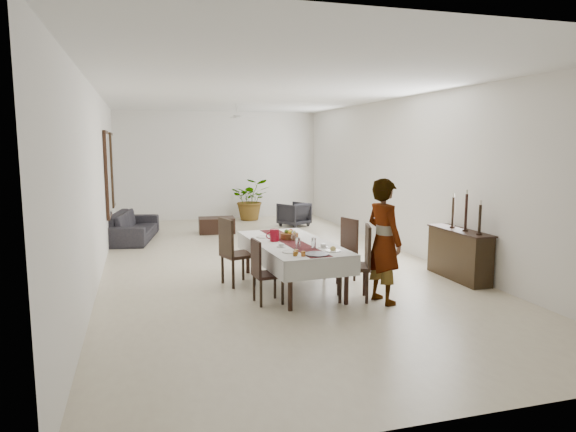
% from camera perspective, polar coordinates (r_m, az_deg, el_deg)
% --- Properties ---
extents(floor, '(6.00, 12.00, 0.00)m').
position_cam_1_polar(floor, '(9.95, -2.34, -5.05)').
color(floor, beige).
rests_on(floor, ground).
extents(ceiling, '(6.00, 12.00, 0.02)m').
position_cam_1_polar(ceiling, '(9.74, -2.45, 13.62)').
color(ceiling, white).
rests_on(ceiling, wall_back).
extents(wall_back, '(6.00, 0.02, 3.20)m').
position_cam_1_polar(wall_back, '(15.60, -7.69, 5.58)').
color(wall_back, white).
rests_on(wall_back, floor).
extents(wall_front, '(6.00, 0.02, 3.20)m').
position_cam_1_polar(wall_front, '(4.17, 17.71, -1.35)').
color(wall_front, white).
rests_on(wall_front, floor).
extents(wall_left, '(0.02, 12.00, 3.20)m').
position_cam_1_polar(wall_left, '(9.46, -20.37, 3.58)').
color(wall_left, white).
rests_on(wall_left, floor).
extents(wall_right, '(0.02, 12.00, 3.20)m').
position_cam_1_polar(wall_right, '(10.83, 13.26, 4.37)').
color(wall_right, white).
rests_on(wall_right, floor).
extents(dining_table_top, '(1.09, 2.35, 0.05)m').
position_cam_1_polar(dining_table_top, '(8.05, 0.42, -3.13)').
color(dining_table_top, black).
rests_on(dining_table_top, table_leg_fl).
extents(table_leg_fl, '(0.07, 0.07, 0.67)m').
position_cam_1_polar(table_leg_fl, '(7.00, 0.25, -7.87)').
color(table_leg_fl, black).
rests_on(table_leg_fl, floor).
extents(table_leg_fr, '(0.07, 0.07, 0.67)m').
position_cam_1_polar(table_leg_fr, '(7.31, 6.50, -7.22)').
color(table_leg_fr, black).
rests_on(table_leg_fr, floor).
extents(table_leg_bl, '(0.07, 0.07, 0.67)m').
position_cam_1_polar(table_leg_bl, '(9.01, -4.49, -4.27)').
color(table_leg_bl, black).
rests_on(table_leg_bl, floor).
extents(table_leg_br, '(0.07, 0.07, 0.67)m').
position_cam_1_polar(table_leg_br, '(9.26, 0.54, -3.91)').
color(table_leg_br, black).
rests_on(table_leg_br, floor).
extents(tablecloth_top, '(1.28, 2.53, 0.01)m').
position_cam_1_polar(tablecloth_top, '(8.04, 0.42, -2.93)').
color(tablecloth_top, silver).
rests_on(tablecloth_top, dining_table_top).
extents(tablecloth_drape_left, '(0.16, 2.46, 0.29)m').
position_cam_1_polar(tablecloth_drape_left, '(7.90, -3.41, -4.17)').
color(tablecloth_drape_left, silver).
rests_on(tablecloth_drape_left, dining_table_top).
extents(tablecloth_drape_right, '(0.16, 2.46, 0.29)m').
position_cam_1_polar(tablecloth_drape_right, '(8.27, 4.07, -3.62)').
color(tablecloth_drape_right, white).
rests_on(tablecloth_drape_right, dining_table_top).
extents(tablecloth_drape_near, '(1.13, 0.08, 0.29)m').
position_cam_1_polar(tablecloth_drape_near, '(6.96, 3.92, -5.86)').
color(tablecloth_drape_near, silver).
rests_on(tablecloth_drape_near, dining_table_top).
extents(tablecloth_drape_far, '(1.13, 0.08, 0.29)m').
position_cam_1_polar(tablecloth_drape_far, '(9.21, -2.21, -2.40)').
color(tablecloth_drape_far, silver).
rests_on(tablecloth_drape_far, dining_table_top).
extents(table_runner, '(0.48, 2.41, 0.00)m').
position_cam_1_polar(table_runner, '(8.04, 0.42, -2.88)').
color(table_runner, '#5B1A1D').
rests_on(table_runner, tablecloth_top).
extents(red_pitcher, '(0.15, 0.15, 0.19)m').
position_cam_1_polar(red_pitcher, '(8.08, -1.52, -2.15)').
color(red_pitcher, maroon).
rests_on(red_pitcher, tablecloth_top).
extents(pitcher_handle, '(0.12, 0.03, 0.11)m').
position_cam_1_polar(pitcher_handle, '(8.06, -2.07, -2.18)').
color(pitcher_handle, maroon).
rests_on(pitcher_handle, red_pitcher).
extents(wine_glass_near, '(0.07, 0.07, 0.16)m').
position_cam_1_polar(wine_glass_near, '(7.50, 2.88, -3.07)').
color(wine_glass_near, silver).
rests_on(wine_glass_near, tablecloth_top).
extents(wine_glass_mid, '(0.07, 0.07, 0.16)m').
position_cam_1_polar(wine_glass_mid, '(7.51, 1.11, -3.05)').
color(wine_glass_mid, silver).
rests_on(wine_glass_mid, tablecloth_top).
extents(wine_glass_far, '(0.07, 0.07, 0.16)m').
position_cam_1_polar(wine_glass_far, '(8.09, 0.62, -2.24)').
color(wine_glass_far, white).
rests_on(wine_glass_far, tablecloth_top).
extents(teacup_right, '(0.09, 0.09, 0.06)m').
position_cam_1_polar(teacup_right, '(7.62, 3.94, -3.31)').
color(teacup_right, silver).
rests_on(teacup_right, saucer_right).
extents(saucer_right, '(0.14, 0.14, 0.01)m').
position_cam_1_polar(saucer_right, '(7.62, 3.93, -3.48)').
color(saucer_right, silver).
rests_on(saucer_right, tablecloth_top).
extents(teacup_left, '(0.09, 0.09, 0.06)m').
position_cam_1_polar(teacup_left, '(7.63, -0.74, -3.27)').
color(teacup_left, silver).
rests_on(teacup_left, saucer_left).
extents(saucer_left, '(0.14, 0.14, 0.01)m').
position_cam_1_polar(saucer_left, '(7.64, -0.74, -3.44)').
color(saucer_left, white).
rests_on(saucer_left, tablecloth_top).
extents(plate_near_right, '(0.23, 0.23, 0.01)m').
position_cam_1_polar(plate_near_right, '(7.38, 5.03, -3.86)').
color(plate_near_right, white).
rests_on(plate_near_right, tablecloth_top).
extents(bread_near_right, '(0.09, 0.09, 0.09)m').
position_cam_1_polar(bread_near_right, '(7.37, 5.04, -3.66)').
color(bread_near_right, '#D9BE6A').
rests_on(bread_near_right, plate_near_right).
extents(plate_near_left, '(0.23, 0.23, 0.01)m').
position_cam_1_polar(plate_near_left, '(7.28, 0.24, -3.99)').
color(plate_near_left, silver).
rests_on(plate_near_left, tablecloth_top).
extents(plate_far_left, '(0.23, 0.23, 0.01)m').
position_cam_1_polar(plate_far_left, '(8.43, -2.76, -2.33)').
color(plate_far_left, silver).
rests_on(plate_far_left, tablecloth_top).
extents(serving_tray, '(0.34, 0.34, 0.02)m').
position_cam_1_polar(serving_tray, '(7.12, 3.20, -4.25)').
color(serving_tray, '#38383C').
rests_on(serving_tray, tablecloth_top).
extents(jam_jar_a, '(0.06, 0.06, 0.07)m').
position_cam_1_polar(jam_jar_a, '(7.01, 1.71, -4.22)').
color(jam_jar_a, '#974E15').
rests_on(jam_jar_a, tablecloth_top).
extents(jam_jar_b, '(0.06, 0.06, 0.07)m').
position_cam_1_polar(jam_jar_b, '(7.03, 0.81, -4.18)').
color(jam_jar_b, brown).
rests_on(jam_jar_b, tablecloth_top).
extents(jam_jar_c, '(0.06, 0.06, 0.07)m').
position_cam_1_polar(jam_jar_c, '(7.14, 0.90, -4.00)').
color(jam_jar_c, '#825912').
rests_on(jam_jar_c, tablecloth_top).
extents(fruit_basket, '(0.29, 0.29, 0.10)m').
position_cam_1_polar(fruit_basket, '(8.27, 0.16, -2.25)').
color(fruit_basket, brown).
rests_on(fruit_basket, tablecloth_top).
extents(fruit_red, '(0.09, 0.09, 0.09)m').
position_cam_1_polar(fruit_red, '(8.28, 0.30, -1.73)').
color(fruit_red, maroon).
rests_on(fruit_red, fruit_basket).
extents(fruit_green, '(0.08, 0.08, 0.08)m').
position_cam_1_polar(fruit_green, '(8.27, -0.16, -1.74)').
color(fruit_green, '#4C7222').
rests_on(fruit_green, fruit_basket).
extents(fruit_yellow, '(0.08, 0.08, 0.08)m').
position_cam_1_polar(fruit_yellow, '(8.21, 0.27, -1.81)').
color(fruit_yellow, yellow).
rests_on(fruit_yellow, fruit_basket).
extents(chair_right_near_seat, '(0.59, 0.59, 0.05)m').
position_cam_1_polar(chair_right_near_seat, '(7.52, 7.21, -5.63)').
color(chair_right_near_seat, black).
rests_on(chair_right_near_seat, chair_right_near_leg_fl).
extents(chair_right_near_leg_fl, '(0.06, 0.06, 0.46)m').
position_cam_1_polar(chair_right_near_leg_fl, '(7.42, 8.77, -7.89)').
color(chair_right_near_leg_fl, black).
rests_on(chair_right_near_leg_fl, floor).
extents(chair_right_near_leg_fr, '(0.06, 0.06, 0.46)m').
position_cam_1_polar(chair_right_near_leg_fr, '(7.78, 8.47, -7.12)').
color(chair_right_near_leg_fr, black).
rests_on(chair_right_near_leg_fr, floor).
extents(chair_right_near_leg_bl, '(0.06, 0.06, 0.46)m').
position_cam_1_polar(chair_right_near_leg_bl, '(7.39, 5.82, -7.90)').
color(chair_right_near_leg_bl, black).
rests_on(chair_right_near_leg_bl, floor).
extents(chair_right_near_leg_br, '(0.06, 0.06, 0.46)m').
position_cam_1_polar(chair_right_near_leg_br, '(7.75, 5.66, -7.13)').
color(chair_right_near_leg_br, black).
rests_on(chair_right_near_leg_br, floor).
extents(chair_right_near_back, '(0.19, 0.45, 0.59)m').
position_cam_1_polar(chair_right_near_back, '(7.47, 8.87, -3.27)').
color(chair_right_near_back, black).
rests_on(chair_right_near_back, chair_right_near_seat).
extents(chair_right_far_seat, '(0.53, 0.53, 0.05)m').
position_cam_1_polar(chair_right_far_seat, '(8.55, 5.76, -4.15)').
color(chair_right_far_seat, black).
rests_on(chair_right_far_seat, chair_right_far_leg_fl).
extents(chair_right_far_leg_fl, '(0.05, 0.05, 0.43)m').
position_cam_1_polar(chair_right_far_leg_fl, '(8.58, 7.40, -5.78)').
color(chair_right_far_leg_fl, black).
rests_on(chair_right_far_leg_fl, floor).
extents(chair_right_far_leg_fr, '(0.05, 0.05, 0.43)m').
position_cam_1_polar(chair_right_far_leg_fr, '(8.85, 5.95, -5.33)').
color(chair_right_far_leg_fr, black).
rests_on(chair_right_far_leg_fr, floor).
extents(chair_right_far_leg_bl, '(0.05, 0.05, 0.43)m').
position_cam_1_polar(chair_right_far_leg_bl, '(8.37, 5.50, -6.10)').
color(chair_right_far_leg_bl, black).
rests_on(chair_right_far_leg_bl, floor).
extents(chair_right_far_leg_br, '(0.05, 0.05, 0.43)m').
position_cam_1_polar(chair_right_far_leg_br, '(8.64, 4.08, -5.63)').
color(chair_right_far_leg_br, black).
rests_on(chair_right_far_leg_br, floor).
extents(chair_right_far_back, '(0.15, 0.43, 0.55)m').
position_cam_1_polar(chair_right_far_back, '(8.62, 6.83, -2.08)').
color(chair_right_far_back, black).
rests_on(chair_right_far_back, chair_right_far_seat).
extents(chair_left_near_seat, '(0.42, 0.42, 0.04)m').
position_cam_1_polar(chair_left_near_seat, '(7.33, -2.23, -6.55)').
color(chair_left_near_seat, black).
rests_on(chair_left_near_seat, chair_left_near_leg_fl).
extents(chair_left_near_leg_fl, '(0.04, 0.04, 0.39)m').
position_cam_1_polar(chair_left_near_leg_fl, '(7.48, -3.79, -7.96)').
color(chair_left_near_leg_fl, black).
rests_on(chair_left_near_leg_fl, floor).
extents(chair_left_near_leg_fr, '(0.04, 0.04, 0.39)m').
position_cam_1_polar(chair_left_near_leg_fr, '(7.19, -3.02, -8.62)').
color(chair_left_near_leg_fr, black).
rests_on(chair_left_near_leg_fr, floor).
extents(chair_left_near_leg_bl, '(0.04, 0.04, 0.39)m').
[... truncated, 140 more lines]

